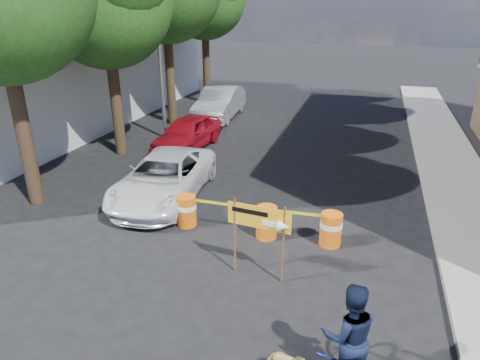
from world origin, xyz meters
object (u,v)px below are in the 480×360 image
Objects in this scene: barrel_mid_right at (266,222)px; sedan_silver at (220,103)px; barrel_mid_left at (186,210)px; pedestrian at (349,335)px; suv_white at (164,178)px; detour_sign at (267,225)px; sedan_red at (187,133)px; barrel_far_left at (142,201)px; bicycle at (349,340)px; barrel_far_right at (331,229)px.

sedan_silver is (-5.49, 11.75, 0.36)m from barrel_mid_right.
barrel_mid_left and barrel_mid_right have the same top height.
pedestrian reaches higher than barrel_mid_left.
suv_white is (-3.74, 1.49, 0.23)m from barrel_mid_right.
barrel_mid_right is at bearing 0.11° from barrel_mid_left.
barrel_mid_right is at bearing -26.95° from suv_white.
suv_white reaches higher than barrel_mid_left.
sedan_red is at bearing 129.72° from detour_sign.
suv_white is (-1.42, 1.50, 0.23)m from barrel_mid_left.
sedan_silver is (-1.68, 11.61, 0.36)m from barrel_far_left.
barrel_far_left is at bearing 177.95° from barrel_mid_right.
barrel_mid_right is at bearing -2.05° from barrel_far_left.
detour_sign is 0.46× the size of sedan_red.
barrel_far_left is at bearing 156.38° from bicycle.
bicycle is 8.50m from suv_white.
barrel_far_right is at bearing -0.26° from barrel_far_left.
detour_sign is 3.25m from bicycle.
barrel_mid_right is 1.69m from barrel_far_right.
barrel_mid_left is at bearing -57.34° from pedestrian.
barrel_mid_left is 1.00× the size of barrel_far_right.
sedan_silver is (-1.75, 10.26, 0.14)m from suv_white.
bicycle reaches higher than sedan_red.
barrel_mid_right is at bearing -76.04° from pedestrian.
sedan_red reaches higher than barrel_far_right.
barrel_far_left is at bearing -73.66° from sedan_red.
sedan_silver is at bearing 94.50° from suv_white.
suv_white is at bearing -83.56° from sedan_silver.
detour_sign reaches higher than sedan_silver.
detour_sign is 14.82m from sedan_silver.
sedan_red is at bearing 137.11° from bicycle.
suv_white is 0.99× the size of sedan_silver.
sedan_red is (-5.06, 6.39, 0.23)m from barrel_mid_right.
detour_sign reaches higher than barrel_far_right.
detour_sign reaches higher than pedestrian.
pedestrian is 12.96m from sedan_red.
bicycle reaches higher than suv_white.
barrel_mid_right is at bearing 131.11° from bicycle.
suv_white reaches higher than barrel_mid_right.
bicycle is at bearing -35.98° from barrel_far_left.
pedestrian is 0.38× the size of suv_white.
detour_sign is 9.90m from sedan_red.
sedan_silver reaches higher than barrel_far_left.
suv_white is (-4.18, 3.31, -0.70)m from detour_sign.
bicycle reaches higher than barrel_far_left.
sedan_silver is at bearing 121.67° from barrel_far_right.
bicycle reaches higher than barrel_mid_left.
barrel_mid_left is at bearing -51.76° from suv_white.
sedan_red is 5.38m from sedan_silver.
barrel_far_right is (5.50, -0.03, 0.00)m from barrel_far_left.
suv_white reaches higher than barrel_far_left.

